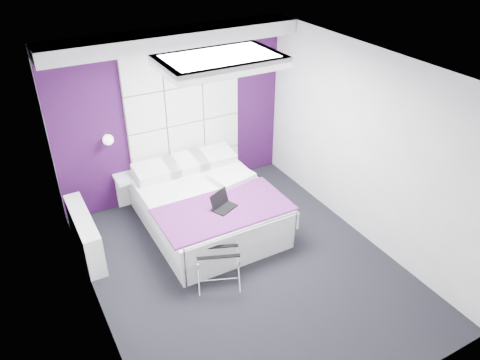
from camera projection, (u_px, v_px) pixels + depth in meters
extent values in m
plane|color=black|center=(245.00, 268.00, 6.02)|extent=(4.40, 4.40, 0.00)
plane|color=white|center=(247.00, 71.00, 4.69)|extent=(4.40, 4.40, 0.00)
plane|color=silver|center=(174.00, 115.00, 7.01)|extent=(3.60, 0.00, 3.60)
plane|color=silver|center=(87.00, 227.00, 4.61)|extent=(0.00, 4.40, 4.40)
plane|color=silver|center=(366.00, 147.00, 6.10)|extent=(0.00, 4.40, 4.40)
cube|color=#340E3D|center=(174.00, 116.00, 7.00)|extent=(3.58, 0.02, 2.58)
cube|color=white|center=(174.00, 38.00, 6.20)|extent=(3.58, 0.50, 0.20)
sphere|color=white|center=(107.00, 139.00, 6.51)|extent=(0.15, 0.15, 0.15)
cube|color=white|center=(85.00, 234.00, 6.14)|extent=(0.22, 1.20, 0.60)
cube|color=white|center=(208.00, 216.00, 6.74)|extent=(1.64, 2.05, 0.31)
cube|color=silver|center=(207.00, 200.00, 6.60)|extent=(1.68, 2.09, 0.26)
cube|color=#541858|center=(224.00, 210.00, 6.14)|extent=(1.74, 0.92, 0.03)
cube|color=white|center=(130.00, 177.00, 6.91)|extent=(0.45, 0.35, 0.05)
cube|color=black|center=(218.00, 252.00, 5.53)|extent=(0.51, 0.37, 0.01)
cube|color=black|center=(224.00, 208.00, 6.13)|extent=(0.31, 0.22, 0.02)
cube|color=black|center=(220.00, 197.00, 6.16)|extent=(0.31, 0.01, 0.21)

